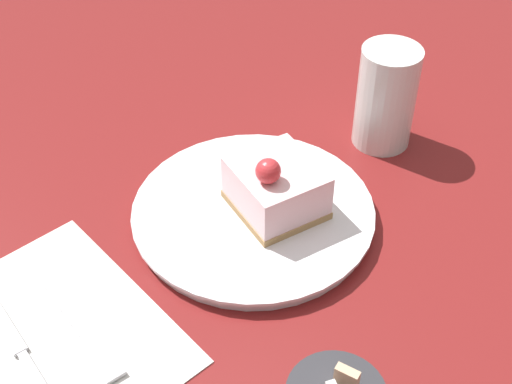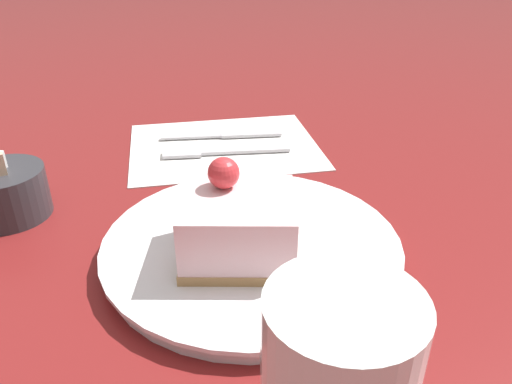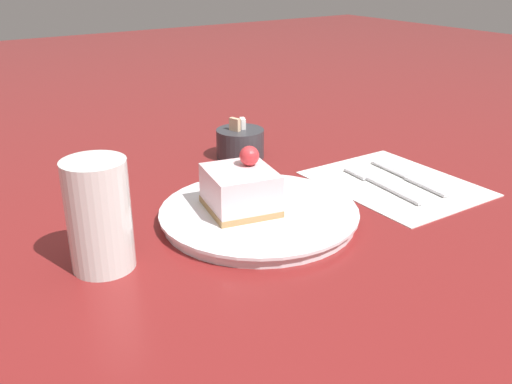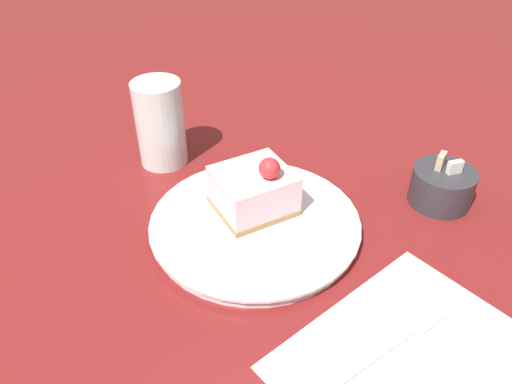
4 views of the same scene
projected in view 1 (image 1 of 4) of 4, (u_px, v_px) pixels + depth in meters
ground_plane at (253, 220)px, 0.80m from camera, size 4.00×4.00×0.00m
plate at (250, 215)px, 0.79m from camera, size 0.27×0.27×0.02m
cake_slice at (276, 187)px, 0.77m from camera, size 0.10×0.11×0.08m
napkin at (49, 338)px, 0.67m from camera, size 0.20×0.25×0.00m
fork at (81, 330)px, 0.68m from camera, size 0.03×0.17×0.00m
knife at (14, 341)px, 0.67m from camera, size 0.03×0.17×0.00m
drinking_glass at (385, 97)px, 0.86m from camera, size 0.07×0.07×0.13m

